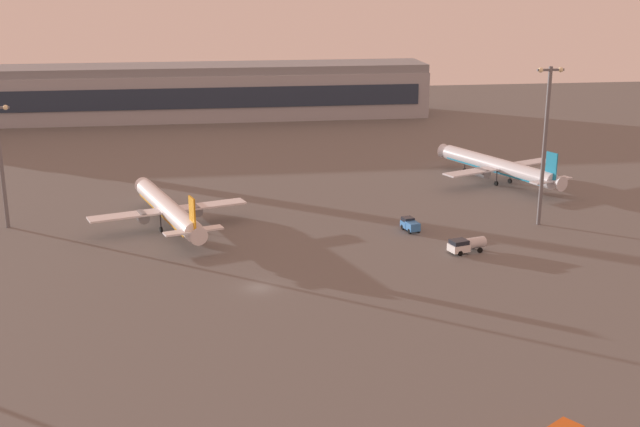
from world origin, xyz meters
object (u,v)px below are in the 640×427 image
airplane_taxiway_distant (168,209)px  apron_light_west (545,137)px  apron_light_central (0,157)px  fuel_truck (466,245)px  maintenance_van (410,224)px  airplane_terminal_side (498,167)px

airplane_taxiway_distant → apron_light_west: bearing=-24.1°
apron_light_central → apron_light_west: apron_light_west is taller
fuel_truck → apron_light_west: 26.44m
fuel_truck → apron_light_west: apron_light_west is taller
airplane_taxiway_distant → fuel_truck: airplane_taxiway_distant is taller
airplane_taxiway_distant → apron_light_central: apron_light_central is taller
fuel_truck → maintenance_van: bearing=10.7°
maintenance_van → apron_light_central: 72.53m
airplane_taxiway_distant → airplane_terminal_side: airplane_terminal_side is taller
fuel_truck → apron_light_central: bearing=56.6°
apron_light_west → apron_light_central: bearing=173.1°
maintenance_van → apron_light_west: (23.93, 0.56, 14.84)m
airplane_terminal_side → apron_light_west: 32.75m
airplane_taxiway_distant → maintenance_van: airplane_taxiway_distant is taller
apron_light_west → airplane_taxiway_distant: bearing=173.8°
apron_light_central → maintenance_van: bearing=-9.6°
maintenance_van → apron_light_central: (-70.58, 11.98, 11.65)m
airplane_terminal_side → airplane_taxiway_distant: bearing=175.3°
fuel_truck → airplane_taxiway_distant: bearing=51.6°
apron_light_west → fuel_truck: bearing=-143.7°
maintenance_van → apron_light_central: bearing=157.4°
airplane_taxiway_distant → apron_light_west: size_ratio=1.25×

